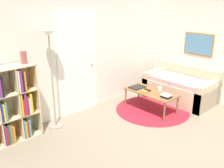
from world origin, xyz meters
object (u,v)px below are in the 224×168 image
at_px(coffee_table, 151,93).
at_px(vase_on_shelf, 24,57).
at_px(bookshelf, 4,108).
at_px(floor_lamp, 50,52).
at_px(laptop, 137,87).
at_px(couch, 181,88).
at_px(cup, 160,89).
at_px(bowl, 144,92).

height_order(coffee_table, vase_on_shelf, vase_on_shelf).
height_order(bookshelf, coffee_table, bookshelf).
height_order(floor_lamp, vase_on_shelf, floor_lamp).
height_order(coffee_table, laptop, laptop).
bearing_deg(coffee_table, laptop, 95.14).
bearing_deg(couch, vase_on_shelf, 164.40).
height_order(cup, vase_on_shelf, vase_on_shelf).
xyz_separation_m(floor_lamp, vase_on_shelf, (-0.43, 0.06, -0.04)).
relative_size(laptop, bowl, 2.70).
bearing_deg(bookshelf, floor_lamp, -3.91).
distance_m(coffee_table, bowl, 0.18).
bearing_deg(laptop, floor_lamp, 167.31).
relative_size(bookshelf, cup, 14.79).
distance_m(coffee_table, laptop, 0.35).
bearing_deg(vase_on_shelf, bowl, -20.06).
height_order(couch, vase_on_shelf, vase_on_shelf).
xyz_separation_m(couch, laptop, (-1.02, 0.44, 0.15)).
bearing_deg(couch, floor_lamp, 163.26).
relative_size(coffee_table, laptop, 3.35).
height_order(coffee_table, cup, cup).
xyz_separation_m(floor_lamp, cup, (1.99, -0.85, -0.93)).
distance_m(laptop, cup, 0.49).
relative_size(floor_lamp, laptop, 5.32).
relative_size(floor_lamp, bowl, 14.38).
bearing_deg(vase_on_shelf, bookshelf, -179.58).
bearing_deg(laptop, bowl, -113.73).
height_order(bookshelf, cup, bookshelf).
bearing_deg(floor_lamp, vase_on_shelf, 172.03).
distance_m(bookshelf, bowl, 2.63).
height_order(floor_lamp, bowl, floor_lamp).
distance_m(bookshelf, couch, 3.78).
relative_size(floor_lamp, couch, 1.15).
height_order(bowl, vase_on_shelf, vase_on_shelf).
xyz_separation_m(floor_lamp, bowl, (1.66, -0.70, -0.95)).
bearing_deg(cup, bookshelf, 162.34).
bearing_deg(laptop, couch, -23.44).
distance_m(couch, cup, 0.84).
height_order(coffee_table, bowl, bowl).
bearing_deg(floor_lamp, bowl, -22.98).
xyz_separation_m(floor_lamp, coffee_table, (1.82, -0.75, -1.01)).
height_order(floor_lamp, laptop, floor_lamp).
xyz_separation_m(couch, coffee_table, (-0.99, 0.09, 0.10)).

